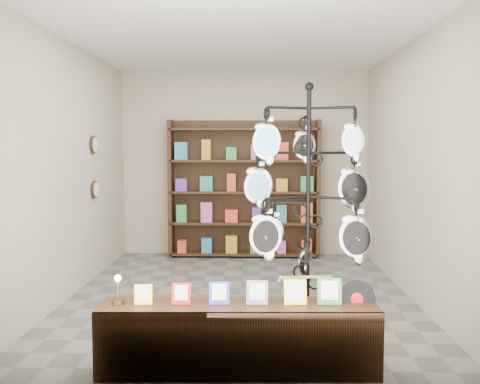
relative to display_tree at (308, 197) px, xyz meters
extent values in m
plane|color=slate|center=(-0.63, 1.72, -1.33)|extent=(5.00, 5.00, 0.00)
plane|color=#C0AF9A|center=(-0.63, 4.22, 0.17)|extent=(4.00, 0.00, 4.00)
plane|color=#C0AF9A|center=(-0.63, -0.78, 0.17)|extent=(4.00, 0.00, 4.00)
plane|color=#C0AF9A|center=(-2.63, 1.72, 0.17)|extent=(0.00, 5.00, 5.00)
plane|color=#C0AF9A|center=(1.37, 1.72, 0.17)|extent=(0.00, 5.00, 5.00)
plane|color=white|center=(-0.63, 1.72, 1.67)|extent=(5.00, 5.00, 0.00)
cylinder|color=black|center=(0.00, 0.00, -1.32)|extent=(0.48, 0.48, 0.03)
cylinder|color=black|center=(0.00, 0.00, -0.21)|extent=(0.04, 0.04, 2.25)
sphere|color=black|center=(0.00, 0.00, 0.94)|extent=(0.07, 0.07, 0.07)
ellipsoid|color=silver|center=(-0.01, 0.24, -0.63)|extent=(0.12, 0.04, 0.24)
cube|color=#B2824A|center=(-0.05, -0.32, -0.62)|extent=(0.43, 0.06, 0.04)
cube|color=black|center=(-0.58, -0.48, -1.07)|extent=(2.19, 0.51, 0.53)
cube|color=gold|center=(-1.32, -0.50, -0.72)|extent=(0.14, 0.05, 0.16)
cube|color=red|center=(-1.03, -0.49, -0.71)|extent=(0.15, 0.06, 0.17)
cube|color=#263FA5|center=(-0.73, -0.48, -0.71)|extent=(0.16, 0.06, 0.18)
cube|color=#E54C33|center=(-0.44, -0.47, -0.71)|extent=(0.17, 0.06, 0.19)
cube|color=gold|center=(-0.14, -0.46, -0.70)|extent=(0.18, 0.06, 0.20)
cube|color=#337233|center=(0.13, -0.46, -0.70)|extent=(0.19, 0.07, 0.21)
cylinder|color=black|center=(0.35, -0.40, -0.77)|extent=(0.30, 0.08, 0.29)
cylinder|color=red|center=(0.35, -0.40, -0.77)|extent=(0.10, 0.03, 0.10)
cylinder|color=#4F3416|center=(-1.52, -0.50, -0.78)|extent=(0.10, 0.10, 0.04)
cylinder|color=#4F3416|center=(-1.52, -0.50, -0.69)|extent=(0.02, 0.02, 0.14)
sphere|color=#FFBF59|center=(-1.52, -0.50, -0.59)|extent=(0.06, 0.06, 0.06)
cube|color=black|center=(-0.63, 4.16, -0.23)|extent=(2.40, 0.04, 2.20)
cube|color=black|center=(-1.81, 4.00, -0.23)|extent=(0.06, 0.36, 2.20)
cube|color=black|center=(0.55, 4.00, -0.23)|extent=(0.06, 0.36, 2.20)
cube|color=black|center=(-0.63, 4.00, -1.28)|extent=(2.36, 0.36, 0.04)
cube|color=black|center=(-0.63, 4.00, -0.78)|extent=(2.36, 0.36, 0.03)
cube|color=black|center=(-0.63, 4.00, -0.28)|extent=(2.36, 0.36, 0.04)
cube|color=black|center=(-0.63, 4.00, 0.22)|extent=(2.36, 0.36, 0.04)
cube|color=black|center=(-0.63, 4.00, 0.72)|extent=(2.36, 0.36, 0.04)
cylinder|color=black|center=(-2.60, 2.52, 0.47)|extent=(0.03, 0.24, 0.24)
cylinder|color=black|center=(-2.60, 2.52, -0.13)|extent=(0.03, 0.24, 0.24)
camera|label=1|loc=(-0.45, -4.56, 0.42)|focal=40.00mm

